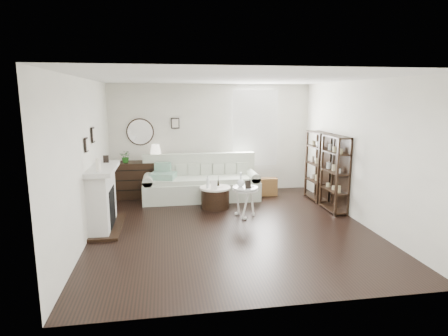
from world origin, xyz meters
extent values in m
plane|color=black|center=(0.00, 0.00, 0.00)|extent=(5.50, 5.50, 0.00)
plane|color=white|center=(0.00, 0.00, 2.70)|extent=(5.50, 5.50, 0.00)
plane|color=white|center=(0.00, 2.75, 1.35)|extent=(5.00, 0.00, 5.00)
plane|color=white|center=(0.00, -2.75, 1.35)|extent=(5.00, 0.00, 5.00)
plane|color=white|center=(-2.50, 0.00, 1.35)|extent=(0.00, 5.50, 5.50)
plane|color=white|center=(2.50, 0.00, 1.35)|extent=(0.00, 5.50, 5.50)
cube|color=white|center=(1.10, 2.73, 1.60)|extent=(1.00, 0.02, 1.80)
cube|color=white|center=(1.10, 2.67, 1.60)|extent=(1.15, 0.02, 1.90)
cylinder|color=silver|center=(-1.75, 2.72, 1.55)|extent=(0.60, 0.03, 0.60)
cube|color=black|center=(-0.90, 2.72, 1.75)|extent=(0.20, 0.03, 0.26)
cube|color=silver|center=(-2.33, 0.30, 0.55)|extent=(0.34, 1.20, 1.10)
cube|color=black|center=(-2.30, 0.30, 0.40)|extent=(0.30, 0.65, 0.70)
cube|color=silver|center=(-2.28, 0.30, 1.12)|extent=(0.44, 1.35, 0.08)
cube|color=black|center=(-2.25, 0.30, 0.03)|extent=(0.50, 1.40, 0.05)
cylinder|color=silver|center=(-2.28, -0.15, 1.27)|extent=(0.08, 0.08, 0.22)
cube|color=black|center=(-2.28, 0.70, 1.23)|extent=(0.10, 0.03, 0.14)
cube|color=black|center=(-2.47, -0.05, 1.60)|extent=(0.03, 0.18, 0.24)
cube|color=black|center=(-2.47, 0.60, 1.70)|extent=(0.03, 0.22, 0.28)
cube|color=black|center=(2.33, 1.55, 0.80)|extent=(0.30, 0.80, 1.60)
cylinder|color=#C7B988|center=(2.31, 1.30, 0.52)|extent=(0.08, 0.08, 0.11)
cylinder|color=#C7B988|center=(2.31, 1.55, 0.52)|extent=(0.08, 0.08, 0.11)
cylinder|color=#C7B988|center=(2.31, 1.80, 0.52)|extent=(0.08, 0.08, 0.11)
cylinder|color=#C7B988|center=(2.31, 1.30, 0.92)|extent=(0.08, 0.08, 0.11)
cylinder|color=#C7B988|center=(2.31, 1.55, 0.92)|extent=(0.08, 0.08, 0.11)
cylinder|color=#C7B988|center=(2.31, 1.80, 0.92)|extent=(0.08, 0.08, 0.11)
cylinder|color=#C7B988|center=(2.31, 1.30, 1.32)|extent=(0.08, 0.08, 0.11)
cylinder|color=#C7B988|center=(2.31, 1.55, 1.32)|extent=(0.08, 0.08, 0.11)
cylinder|color=#C7B988|center=(2.31, 1.80, 1.32)|extent=(0.08, 0.08, 0.11)
cube|color=black|center=(2.33, 0.65, 0.80)|extent=(0.30, 0.80, 1.60)
cylinder|color=#C7B988|center=(2.31, 0.40, 0.52)|extent=(0.08, 0.08, 0.11)
cylinder|color=#C7B988|center=(2.31, 0.65, 0.52)|extent=(0.08, 0.08, 0.11)
cylinder|color=#C7B988|center=(2.31, 0.90, 0.52)|extent=(0.08, 0.08, 0.11)
cylinder|color=#C7B988|center=(2.31, 0.40, 0.92)|extent=(0.08, 0.08, 0.11)
cylinder|color=#C7B988|center=(2.31, 0.65, 0.92)|extent=(0.08, 0.08, 0.11)
cylinder|color=#C7B988|center=(2.31, 0.90, 0.92)|extent=(0.08, 0.08, 0.11)
cylinder|color=#C7B988|center=(2.31, 0.40, 1.32)|extent=(0.08, 0.08, 0.11)
cylinder|color=#C7B988|center=(2.31, 0.65, 1.32)|extent=(0.08, 0.08, 0.11)
cylinder|color=#C7B988|center=(2.31, 0.90, 1.32)|extent=(0.08, 0.08, 0.11)
cube|color=#B0B8A4|center=(-0.35, 2.00, 0.22)|extent=(2.69, 0.93, 0.43)
cube|color=#B0B8A4|center=(-0.35, 1.97, 0.49)|extent=(2.33, 0.75, 0.10)
cube|color=#B0B8A4|center=(-0.35, 2.36, 0.63)|extent=(2.69, 0.21, 0.83)
cube|color=#B0B8A4|center=(-1.57, 2.00, 0.27)|extent=(0.23, 0.88, 0.54)
cube|color=#B0B8A4|center=(0.87, 2.00, 0.27)|extent=(0.23, 0.88, 0.54)
cube|color=#238163|center=(-1.23, 1.95, 0.61)|extent=(0.65, 0.58, 0.14)
cube|color=brown|center=(1.20, 2.10, 0.22)|extent=(0.65, 0.23, 0.43)
cube|color=black|center=(-1.76, 2.47, 0.43)|extent=(1.28, 0.53, 0.85)
cube|color=black|center=(-1.76, 2.19, 0.24)|extent=(1.23, 0.01, 0.02)
cube|color=black|center=(-1.76, 2.19, 0.47)|extent=(1.23, 0.01, 0.02)
cube|color=black|center=(-1.76, 2.19, 0.71)|extent=(1.23, 0.01, 0.01)
imported|color=#205E1B|center=(-2.08, 2.42, 1.00)|extent=(0.31, 0.29, 0.29)
cylinder|color=black|center=(-0.12, 1.26, 0.21)|extent=(0.61, 0.61, 0.43)
cylinder|color=silver|center=(-0.12, 1.26, 0.45)|extent=(0.67, 0.67, 0.04)
cylinder|color=white|center=(0.39, 0.54, 0.60)|extent=(0.50, 0.50, 0.03)
cylinder|color=silver|center=(0.39, 0.54, 0.56)|extent=(0.51, 0.51, 0.02)
cylinder|color=silver|center=(0.39, 0.54, 0.29)|extent=(0.04, 0.04, 0.58)
cylinder|color=silver|center=(-0.28, 1.19, 0.60)|extent=(0.06, 0.06, 0.27)
cube|color=white|center=(-0.16, 1.10, 0.55)|extent=(0.14, 0.07, 0.18)
cube|color=black|center=(0.41, 0.41, 0.70)|extent=(0.12, 0.06, 0.16)
camera|label=1|loc=(-1.18, -6.55, 2.39)|focal=30.00mm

